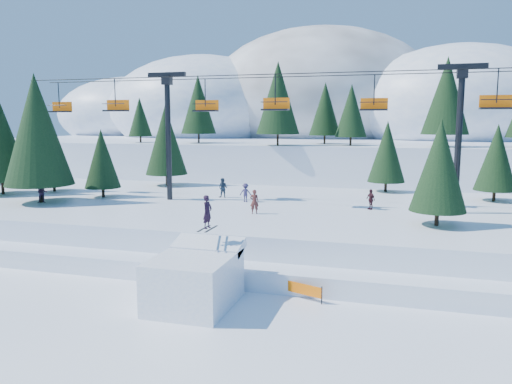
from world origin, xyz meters
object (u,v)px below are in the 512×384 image
(chairlift, at_px, (284,116))
(banner_near, at_px, (297,288))
(banner_far, at_px, (401,287))
(jump_kicker, at_px, (195,278))

(chairlift, xyz_separation_m, banner_near, (3.78, -13.23, -8.78))
(banner_near, distance_m, banner_far, 5.26)
(jump_kicker, distance_m, banner_far, 10.41)
(chairlift, relative_size, banner_near, 17.22)
(chairlift, relative_size, banner_far, 16.19)
(jump_kicker, xyz_separation_m, banner_near, (4.61, 2.29, -0.81))
(banner_near, height_order, banner_far, same)
(jump_kicker, height_order, chairlift, chairlift)
(jump_kicker, xyz_separation_m, chairlift, (0.83, 15.52, 7.97))
(banner_near, bearing_deg, banner_far, 17.08)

